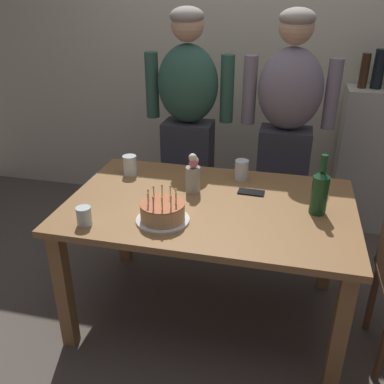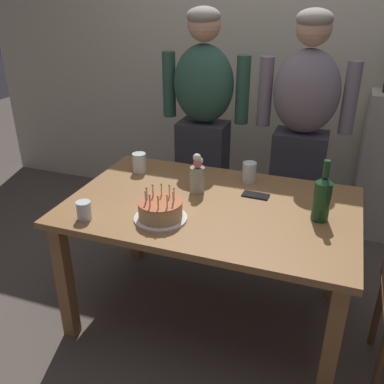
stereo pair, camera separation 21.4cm
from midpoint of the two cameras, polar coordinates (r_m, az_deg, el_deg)
ground_plane at (r=2.67m, az=4.67°, el=-15.87°), size 10.00×10.00×0.00m
back_wall at (r=3.55m, az=12.51°, el=17.64°), size 5.20×0.10×2.60m
dining_table at (r=2.29m, az=5.24°, el=-3.78°), size 1.50×0.96×0.74m
birthday_cake at (r=2.07m, az=-1.31°, el=-2.59°), size 0.26×0.26×0.16m
water_glass_near at (r=2.51m, az=10.07°, el=2.58°), size 0.08×0.08×0.12m
water_glass_far at (r=2.60m, az=-4.73°, el=3.85°), size 0.08×0.08×0.12m
water_glass_side at (r=2.12m, az=-11.45°, el=-2.49°), size 0.07×0.07×0.09m
wine_bottle at (r=2.16m, az=19.73°, el=-0.74°), size 0.08×0.08×0.31m
cell_phone at (r=2.36m, az=11.06°, el=-0.50°), size 0.15×0.08×0.01m
flower_vase at (r=2.33m, az=3.35°, el=2.18°), size 0.08×0.08×0.23m
person_man_bearded at (r=3.00m, az=3.54°, el=8.39°), size 0.61×0.27×1.66m
person_woman_cardigan at (r=2.90m, az=16.41°, el=6.73°), size 0.61×0.27×1.66m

